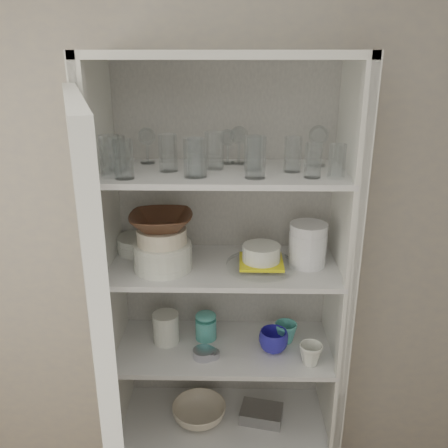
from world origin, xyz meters
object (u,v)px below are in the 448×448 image
at_px(yellow_trivet, 261,262).
at_px(teal_jar, 206,327).
at_px(mug_teal, 286,332).
at_px(white_canister, 166,328).
at_px(white_ramekin, 261,253).
at_px(glass_platter, 261,265).
at_px(tin_box, 261,414).
at_px(plate_stack_back, 141,244).
at_px(measuring_cups, 204,353).
at_px(goblet_0, 147,144).
at_px(goblet_2, 239,143).
at_px(grey_bowl_stack, 308,245).
at_px(mug_white, 311,354).
at_px(terracotta_bowl, 161,221).
at_px(goblet_1, 228,145).
at_px(cream_dish, 199,412).
at_px(plate_stack_front, 163,256).
at_px(cream_bowl, 162,236).
at_px(goblet_3, 318,144).
at_px(mug_blue, 273,341).

xyz_separation_m(yellow_trivet, teal_jar, (-0.24, 0.08, -0.37)).
relative_size(mug_teal, white_canister, 0.72).
height_order(white_ramekin, mug_teal, white_ramekin).
relative_size(glass_platter, tin_box, 1.50).
distance_m(white_ramekin, teal_jar, 0.48).
bearing_deg(plate_stack_back, measuring_cups, -37.36).
bearing_deg(goblet_0, plate_stack_back, 168.14).
height_order(yellow_trivet, mug_teal, yellow_trivet).
bearing_deg(yellow_trivet, goblet_2, 122.77).
xyz_separation_m(teal_jar, white_canister, (-0.18, -0.03, 0.01)).
relative_size(grey_bowl_stack, mug_white, 1.82).
height_order(glass_platter, white_ramekin, white_ramekin).
bearing_deg(goblet_2, terracotta_bowl, -151.21).
distance_m(goblet_0, terracotta_bowl, 0.33).
xyz_separation_m(goblet_0, mug_teal, (0.59, -0.08, -0.83)).
xyz_separation_m(goblet_1, white_ramekin, (0.14, -0.15, -0.41)).
bearing_deg(goblet_2, grey_bowl_stack, -22.90).
distance_m(goblet_1, plate_stack_back, 0.59).
bearing_deg(goblet_0, white_canister, -58.06).
height_order(goblet_2, tin_box, goblet_2).
bearing_deg(mug_teal, plate_stack_back, -169.99).
distance_m(white_ramekin, cream_dish, 0.87).
height_order(plate_stack_front, mug_teal, plate_stack_front).
xyz_separation_m(measuring_cups, white_canister, (-0.17, 0.12, 0.05)).
height_order(cream_dish, tin_box, cream_dish).
xyz_separation_m(terracotta_bowl, yellow_trivet, (0.40, 0.02, -0.18)).
bearing_deg(teal_jar, goblet_1, 32.77).
relative_size(cream_bowl, terracotta_bowl, 0.79).
height_order(goblet_3, terracotta_bowl, goblet_3).
bearing_deg(goblet_3, white_canister, -175.14).
xyz_separation_m(goblet_0, plate_stack_back, (-0.06, 0.01, -0.44)).
distance_m(cream_bowl, cream_dish, 0.91).
bearing_deg(grey_bowl_stack, yellow_trivet, -172.07).
bearing_deg(goblet_0, goblet_1, -0.02).
bearing_deg(measuring_cups, mug_white, -4.58).
height_order(cream_bowl, measuring_cups, cream_bowl).
height_order(goblet_2, grey_bowl_stack, goblet_2).
bearing_deg(grey_bowl_stack, measuring_cups, -168.46).
relative_size(goblet_0, measuring_cups, 1.73).
bearing_deg(mug_blue, cream_dish, 152.95).
xyz_separation_m(goblet_2, measuring_cups, (-0.14, -0.21, -0.86)).
xyz_separation_m(mug_teal, mug_white, (0.09, -0.16, -0.00)).
height_order(mug_blue, cream_dish, mug_blue).
bearing_deg(plate_stack_back, goblet_1, -1.74).
xyz_separation_m(yellow_trivet, mug_white, (0.21, -0.10, -0.38)).
bearing_deg(white_canister, mug_white, -13.68).
relative_size(measuring_cups, tin_box, 0.48).
xyz_separation_m(mug_white, white_canister, (-0.63, 0.15, 0.02)).
bearing_deg(yellow_trivet, plate_stack_back, 163.34).
distance_m(terracotta_bowl, tin_box, 1.06).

